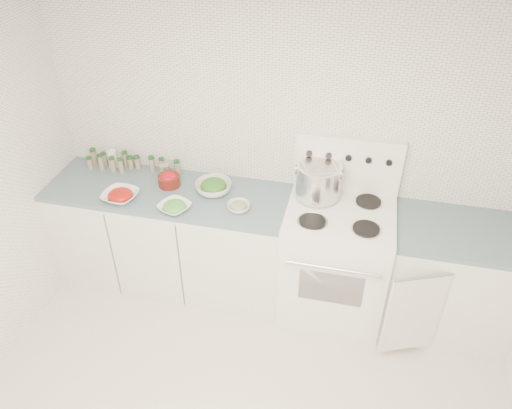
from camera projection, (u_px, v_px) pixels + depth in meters
name	position (u px, v px, depth m)	size (l,w,h in m)	color
room_walls	(226.00, 238.00, 2.28)	(3.54, 3.04, 2.52)	white
counter_left	(173.00, 237.00, 4.02)	(1.85, 0.62, 0.90)	white
stove	(335.00, 257.00, 3.75)	(0.76, 0.70, 1.36)	white
counter_right	(448.00, 279.00, 3.63)	(0.89, 0.78, 0.90)	white
stock_pot	(319.00, 179.00, 3.55)	(0.34, 0.32, 0.25)	silver
bowl_tomato	(120.00, 196.00, 3.64)	(0.28, 0.28, 0.08)	white
bowl_snowpea	(174.00, 207.00, 3.54)	(0.28, 0.28, 0.07)	white
bowl_broccoli	(213.00, 187.00, 3.71)	(0.33, 0.33, 0.11)	white
bowl_zucchini	(239.00, 206.00, 3.54)	(0.18, 0.18, 0.07)	white
bowl_pepper	(169.00, 180.00, 3.78)	(0.17, 0.17, 0.11)	#58160F
salt_canister	(113.00, 159.00, 3.99)	(0.07, 0.07, 0.14)	white
tin_can	(165.00, 170.00, 3.90)	(0.07, 0.07, 0.10)	#B8B39B
spice_cluster	(126.00, 162.00, 3.97)	(0.76, 0.15, 0.14)	gray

